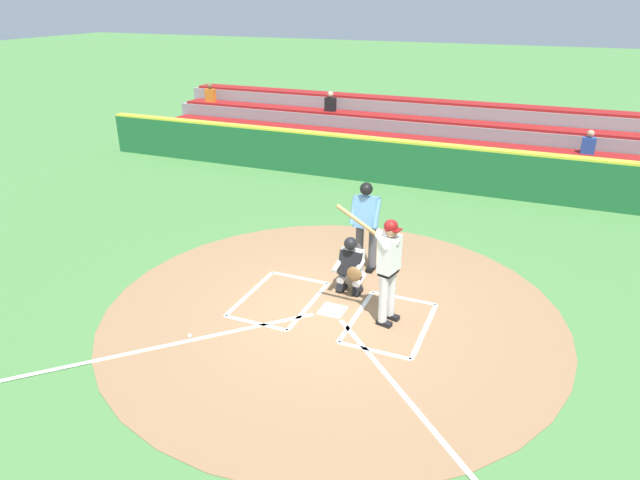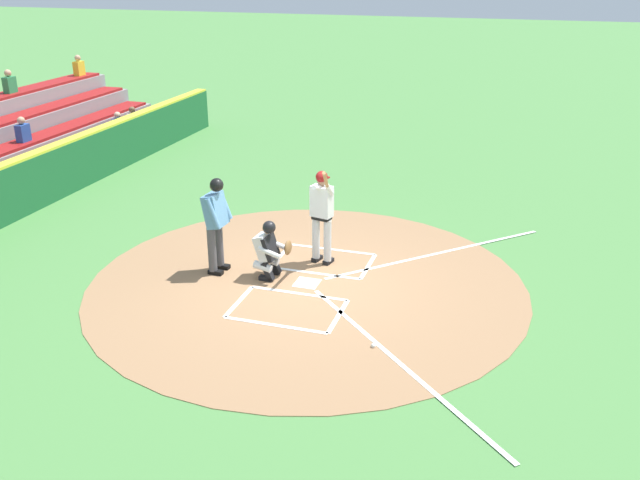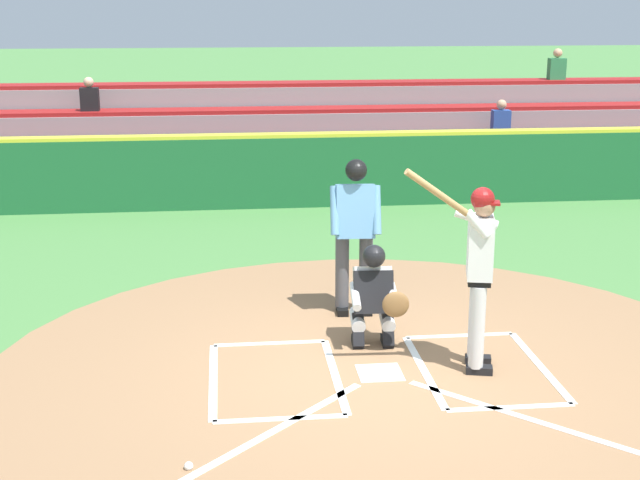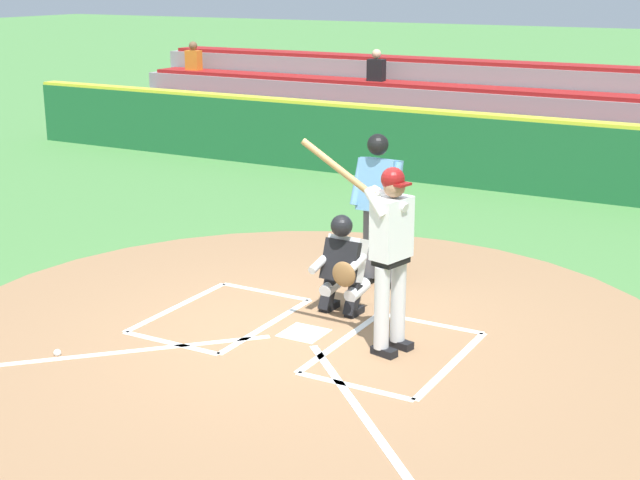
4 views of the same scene
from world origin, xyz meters
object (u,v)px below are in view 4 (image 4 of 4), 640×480
at_px(batter, 390,246).
at_px(baseball, 57,353).
at_px(catcher, 343,263).
at_px(plate_umpire, 379,200).

xyz_separation_m(batter, baseball, (2.79, 1.70, -1.06)).
distance_m(batter, baseball, 3.44).
bearing_deg(catcher, plate_umpire, -86.37).
relative_size(catcher, plate_umpire, 0.61).
bearing_deg(plate_umpire, batter, 118.65).
relative_size(batter, catcher, 1.88).
height_order(batter, catcher, batter).
xyz_separation_m(catcher, baseball, (1.90, 2.44, -0.55)).
bearing_deg(batter, baseball, 31.25).
relative_size(batter, baseball, 28.76).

